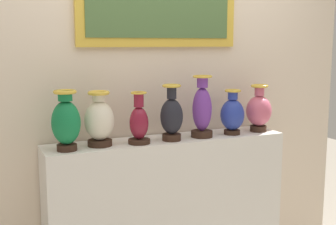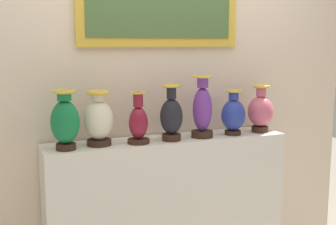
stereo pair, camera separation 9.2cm
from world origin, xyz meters
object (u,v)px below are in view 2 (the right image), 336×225
object	(u,v)px
vase_emerald	(65,121)
vase_cobalt	(233,115)
vase_violet	(202,110)
vase_rose	(260,111)
vase_burgundy	(138,122)
vase_ivory	(99,120)
vase_onyx	(172,116)

from	to	relation	value
vase_emerald	vase_cobalt	world-z (taller)	vase_emerald
vase_violet	vase_emerald	bearing A→B (deg)	-179.12
vase_rose	vase_cobalt	bearing A→B (deg)	-177.49
vase_emerald	vase_violet	xyz separation A→B (m)	(0.92, 0.01, 0.01)
vase_rose	vase_burgundy	bearing A→B (deg)	-179.05
vase_violet	vase_rose	xyz separation A→B (m)	(0.46, 0.00, -0.03)
vase_burgundy	vase_cobalt	size ratio (longest dim) A/B	1.05
vase_burgundy	vase_violet	xyz separation A→B (m)	(0.46, 0.01, 0.05)
vase_ivory	vase_cobalt	xyz separation A→B (m)	(0.94, -0.03, -0.02)
vase_emerald	vase_burgundy	bearing A→B (deg)	0.21
vase_cobalt	vase_onyx	bearing A→B (deg)	-178.94
vase_ivory	vase_onyx	xyz separation A→B (m)	(0.47, -0.04, 0.00)
vase_onyx	vase_rose	world-z (taller)	vase_onyx
vase_violet	vase_burgundy	bearing A→B (deg)	-178.44
vase_cobalt	vase_rose	size ratio (longest dim) A/B	0.93
vase_emerald	vase_onyx	world-z (taller)	vase_onyx
vase_onyx	vase_violet	xyz separation A→B (m)	(0.23, 0.02, 0.03)
vase_onyx	vase_cobalt	distance (m)	0.47
vase_onyx	vase_rose	xyz separation A→B (m)	(0.70, 0.02, -0.01)
vase_violet	vase_rose	distance (m)	0.47
vase_emerald	vase_onyx	distance (m)	0.68
vase_onyx	vase_cobalt	xyz separation A→B (m)	(0.47, 0.01, -0.02)
vase_ivory	vase_violet	distance (m)	0.70
vase_emerald	vase_burgundy	xyz separation A→B (m)	(0.46, 0.00, -0.04)
vase_emerald	vase_cobalt	xyz separation A→B (m)	(1.15, 0.01, -0.03)
vase_burgundy	vase_onyx	distance (m)	0.23
vase_violet	vase_cobalt	size ratio (longest dim) A/B	1.33
vase_burgundy	vase_violet	size ratio (longest dim) A/B	0.79
vase_burgundy	vase_cobalt	xyz separation A→B (m)	(0.69, 0.01, 0.01)
vase_onyx	vase_violet	size ratio (longest dim) A/B	0.88
vase_emerald	vase_rose	distance (m)	1.38
vase_onyx	vase_cobalt	world-z (taller)	vase_onyx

